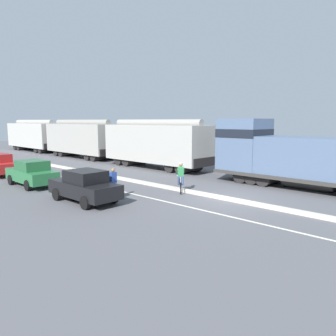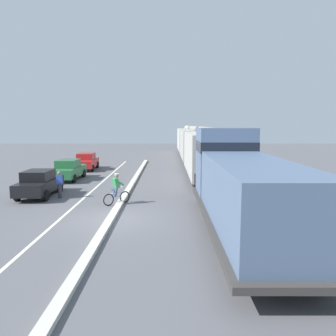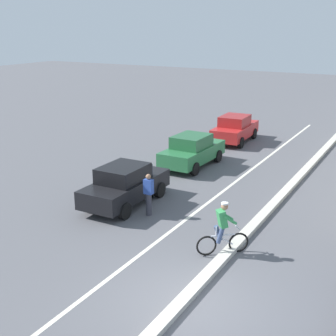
# 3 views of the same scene
# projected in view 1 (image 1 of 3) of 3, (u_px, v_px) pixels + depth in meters

# --- Properties ---
(ground_plane) EXTENTS (120.00, 120.00, 0.00)m
(ground_plane) POSITION_uv_depth(u_px,v_px,m) (225.00, 200.00, 16.99)
(ground_plane) COLOR #56565B
(median_curb) EXTENTS (0.36, 36.00, 0.16)m
(median_curb) POSITION_uv_depth(u_px,v_px,m) (146.00, 183.00, 21.06)
(median_curb) COLOR beige
(median_curb) RESTS_ON ground
(lane_stripe) EXTENTS (0.14, 36.00, 0.01)m
(lane_stripe) POSITION_uv_depth(u_px,v_px,m) (116.00, 190.00, 19.34)
(lane_stripe) COLOR silver
(lane_stripe) RESTS_ON ground
(locomotive) EXTENTS (3.10, 11.61, 4.20)m
(locomotive) POSITION_uv_depth(u_px,v_px,m) (296.00, 158.00, 19.88)
(locomotive) COLOR slate
(locomotive) RESTS_ON ground
(hopper_car_lead) EXTENTS (2.90, 10.60, 4.18)m
(hopper_car_lead) POSITION_uv_depth(u_px,v_px,m) (156.00, 144.00, 28.10)
(hopper_car_lead) COLOR #ABA9A1
(hopper_car_lead) RESTS_ON ground
(hopper_car_middle) EXTENTS (2.90, 10.60, 4.18)m
(hopper_car_middle) POSITION_uv_depth(u_px,v_px,m) (82.00, 139.00, 35.98)
(hopper_car_middle) COLOR #A09E96
(hopper_car_middle) RESTS_ON ground
(hopper_car_trailing) EXTENTS (2.90, 10.60, 4.18)m
(hopper_car_trailing) POSITION_uv_depth(u_px,v_px,m) (34.00, 136.00, 43.86)
(hopper_car_trailing) COLOR #B1AFA7
(hopper_car_trailing) RESTS_ON ground
(parked_car_black) EXTENTS (1.87, 4.22, 1.62)m
(parked_car_black) POSITION_uv_depth(u_px,v_px,m) (85.00, 186.00, 16.45)
(parked_car_black) COLOR black
(parked_car_black) RESTS_ON ground
(parked_car_green) EXTENTS (1.91, 4.24, 1.62)m
(parked_car_green) POSITION_uv_depth(u_px,v_px,m) (32.00, 173.00, 20.49)
(parked_car_green) COLOR #286B3D
(parked_car_green) RESTS_ON ground
(cyclist) EXTENTS (1.32, 1.18, 1.71)m
(cyclist) POSITION_uv_depth(u_px,v_px,m) (181.00, 178.00, 18.68)
(cyclist) COLOR black
(cyclist) RESTS_ON ground
(pedestrian_by_cars) EXTENTS (0.34, 0.22, 1.62)m
(pedestrian_by_cars) POSITION_uv_depth(u_px,v_px,m) (113.00, 183.00, 17.11)
(pedestrian_by_cars) COLOR #33333D
(pedestrian_by_cars) RESTS_ON ground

